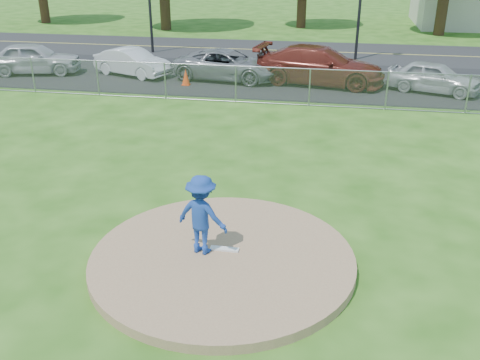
# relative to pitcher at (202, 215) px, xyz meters

# --- Properties ---
(ground) EXTENTS (120.00, 120.00, 0.00)m
(ground) POSITION_rel_pitcher_xyz_m (0.43, 9.92, -1.04)
(ground) COLOR #255612
(ground) RESTS_ON ground
(pitchers_mound) EXTENTS (5.40, 5.40, 0.20)m
(pitchers_mound) POSITION_rel_pitcher_xyz_m (0.43, -0.08, -0.94)
(pitchers_mound) COLOR #967352
(pitchers_mound) RESTS_ON ground
(pitching_rubber) EXTENTS (0.60, 0.15, 0.04)m
(pitching_rubber) POSITION_rel_pitcher_xyz_m (0.43, 0.12, -0.82)
(pitching_rubber) COLOR white
(pitching_rubber) RESTS_ON pitchers_mound
(chain_link_fence) EXTENTS (40.00, 0.06, 1.50)m
(chain_link_fence) POSITION_rel_pitcher_xyz_m (0.43, 11.92, -0.29)
(chain_link_fence) COLOR gray
(chain_link_fence) RESTS_ON ground
(parking_lot) EXTENTS (50.00, 8.00, 0.01)m
(parking_lot) POSITION_rel_pitcher_xyz_m (0.43, 16.42, -1.04)
(parking_lot) COLOR black
(parking_lot) RESTS_ON ground
(street) EXTENTS (60.00, 7.00, 0.01)m
(street) POSITION_rel_pitcher_xyz_m (0.43, 23.92, -1.04)
(street) COLOR black
(street) RESTS_ON ground
(pitcher) EXTENTS (1.21, 0.89, 1.68)m
(pitcher) POSITION_rel_pitcher_xyz_m (0.00, 0.00, 0.00)
(pitcher) COLOR #1B3F99
(pitcher) RESTS_ON pitchers_mound
(traffic_cone) EXTENTS (0.38, 0.38, 0.73)m
(traffic_cone) POSITION_rel_pitcher_xyz_m (-4.38, 14.39, -0.66)
(traffic_cone) COLOR #FF440D
(traffic_cone) RESTS_ON parking_lot
(parked_car_silver) EXTENTS (4.80, 2.80, 1.54)m
(parked_car_silver) POSITION_rel_pitcher_xyz_m (-12.47, 15.32, -0.26)
(parked_car_silver) COLOR #B3B2B7
(parked_car_silver) RESTS_ON parking_lot
(parked_car_white) EXTENTS (4.22, 2.75, 1.31)m
(parked_car_white) POSITION_rel_pitcher_xyz_m (-7.51, 15.82, -0.37)
(parked_car_white) COLOR silver
(parked_car_white) RESTS_ON parking_lot
(parked_car_gray) EXTENTS (5.32, 2.99, 1.40)m
(parked_car_gray) POSITION_rel_pitcher_xyz_m (-2.70, 15.81, -0.33)
(parked_car_gray) COLOR gray
(parked_car_gray) RESTS_ON parking_lot
(parked_car_darkred) EXTENTS (6.24, 3.31, 1.72)m
(parked_car_darkred) POSITION_rel_pitcher_xyz_m (1.66, 15.69, -0.17)
(parked_car_darkred) COLOR maroon
(parked_car_darkred) RESTS_ON parking_lot
(parked_car_pearl) EXTENTS (4.24, 2.83, 1.34)m
(parked_car_pearl) POSITION_rel_pitcher_xyz_m (6.65, 15.06, -0.36)
(parked_car_pearl) COLOR #B5B7BA
(parked_car_pearl) RESTS_ON parking_lot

